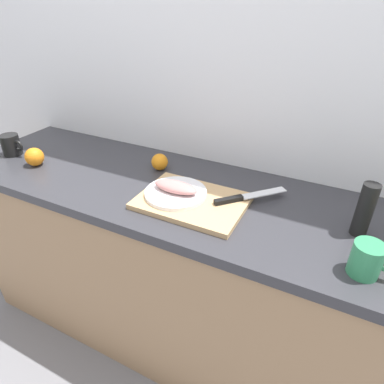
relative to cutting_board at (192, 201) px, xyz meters
name	(u,v)px	position (x,y,z in m)	size (l,w,h in m)	color
ground_plane	(177,330)	(-0.13, 0.07, -0.91)	(12.00, 12.00, 0.00)	slate
back_wall	(207,82)	(-0.13, 0.39, 0.34)	(3.20, 0.05, 2.50)	white
kitchen_counter	(175,269)	(-0.13, 0.07, -0.46)	(2.00, 0.60, 0.90)	#9E7A56
cutting_board	(192,201)	(0.00, 0.00, 0.00)	(0.39, 0.28, 0.02)	tan
white_plate	(176,193)	(-0.07, 0.00, 0.02)	(0.23, 0.23, 0.01)	white
fish_fillet	(176,187)	(-0.07, 0.00, 0.04)	(0.18, 0.08, 0.04)	tan
chef_knife	(242,197)	(0.16, 0.08, 0.02)	(0.22, 0.23, 0.02)	silver
coffee_mug_0	(11,145)	(-0.97, 0.00, 0.04)	(0.13, 0.09, 0.10)	black
coffee_mug_2	(367,260)	(0.59, -0.10, 0.04)	(0.12, 0.08, 0.10)	#338C59
orange_0	(34,157)	(-0.78, -0.03, 0.03)	(0.08, 0.08, 0.08)	orange
orange_1	(160,162)	(-0.25, 0.19, 0.03)	(0.07, 0.07, 0.07)	orange
pepper_mill	(365,210)	(0.56, 0.08, 0.08)	(0.05, 0.05, 0.18)	black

